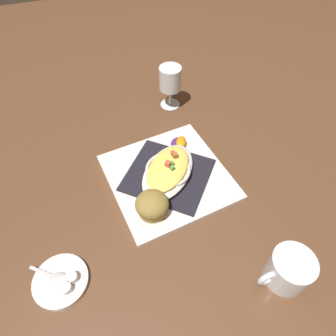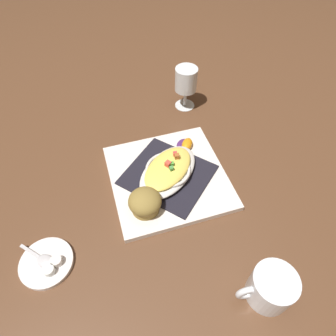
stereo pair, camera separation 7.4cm
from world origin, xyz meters
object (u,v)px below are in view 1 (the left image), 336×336
at_px(square_plate, 168,177).
at_px(gratin_dish, 168,170).
at_px(stemmed_glass, 170,81).
at_px(spoon, 58,279).
at_px(muffin, 152,205).
at_px(orange_garnish, 180,143).
at_px(creamer_cup_1, 72,277).
at_px(creamer_saucer, 61,281).
at_px(creamer_cup_0, 66,288).
at_px(coffee_mug, 288,271).

distance_m(square_plate, gratin_dish, 0.03).
relative_size(stemmed_glass, spoon, 1.68).
bearing_deg(gratin_dish, muffin, -127.69).
bearing_deg(stemmed_glass, orange_garnish, -101.17).
bearing_deg(creamer_cup_1, muffin, 25.72).
relative_size(gratin_dish, stemmed_glass, 1.62).
bearing_deg(orange_garnish, creamer_saucer, -142.98).
bearing_deg(creamer_cup_0, coffee_mug, -15.20).
bearing_deg(coffee_mug, stemmed_glass, 93.49).
bearing_deg(muffin, gratin_dish, 52.31).
bearing_deg(creamer_cup_1, spoon, 163.46).
bearing_deg(creamer_cup_1, stemmed_glass, 51.62).
distance_m(square_plate, orange_garnish, 0.12).
xyz_separation_m(coffee_mug, creamer_saucer, (-0.44, 0.14, -0.03)).
distance_m(orange_garnish, creamer_saucer, 0.46).
distance_m(muffin, creamer_cup_0, 0.25).
bearing_deg(square_plate, creamer_cup_0, -144.32).
xyz_separation_m(square_plate, stemmed_glass, (0.11, 0.29, 0.08)).
xyz_separation_m(coffee_mug, creamer_cup_0, (-0.43, 0.12, -0.02)).
distance_m(square_plate, creamer_cup_0, 0.35).
xyz_separation_m(gratin_dish, muffin, (-0.07, -0.09, 0.01)).
bearing_deg(gratin_dish, square_plate, -145.24).
distance_m(stemmed_glass, creamer_saucer, 0.63).
distance_m(gratin_dish, creamer_saucer, 0.35).
xyz_separation_m(square_plate, gratin_dish, (0.00, 0.00, 0.03)).
relative_size(square_plate, gratin_dish, 1.33).
bearing_deg(orange_garnish, coffee_mug, -79.60).
bearing_deg(creamer_cup_0, orange_garnish, 40.14).
height_order(square_plate, creamer_cup_0, creamer_cup_0).
bearing_deg(coffee_mug, creamer_saucer, 162.37).
height_order(muffin, spoon, muffin).
relative_size(muffin, spoon, 0.96).
distance_m(orange_garnish, creamer_cup_0, 0.46).
height_order(muffin, stemmed_glass, stemmed_glass).
bearing_deg(gratin_dish, coffee_mug, -65.91).
height_order(spoon, creamer_cup_1, creamer_cup_1).
distance_m(coffee_mug, stemmed_glass, 0.62).
relative_size(muffin, orange_garnish, 1.20).
distance_m(muffin, spoon, 0.25).
bearing_deg(spoon, creamer_saucer, -39.26).
relative_size(muffin, coffee_mug, 0.67).
height_order(square_plate, stemmed_glass, stemmed_glass).
distance_m(square_plate, spoon, 0.35).
bearing_deg(creamer_saucer, gratin_dish, 31.52).
bearing_deg(creamer_cup_1, gratin_dish, 34.67).
bearing_deg(orange_garnish, stemmed_glass, 78.83).
relative_size(spoon, creamer_cup_1, 3.40).
relative_size(orange_garnish, coffee_mug, 0.56).
relative_size(square_plate, creamer_cup_0, 12.31).
bearing_deg(creamer_cup_0, stemmed_glass, 51.59).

